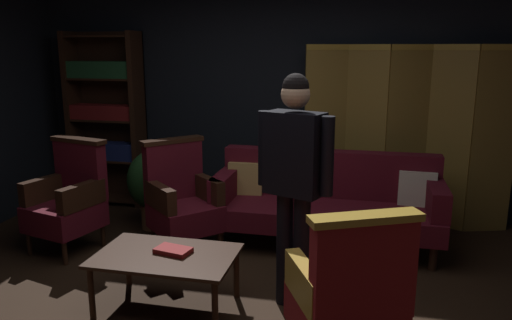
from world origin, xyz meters
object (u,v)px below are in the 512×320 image
object	(u,v)px
folding_screen	(406,134)
armchair_wing_right	(182,199)
velvet_couch	(327,199)
book_red_leather	(173,250)
coffee_table	(166,260)
bookshelf	(106,116)
potted_plant	(153,184)
armchair_gilt_accent	(349,298)
standing_figure	(294,171)
armchair_wing_left	(69,199)

from	to	relation	value
folding_screen	armchair_wing_right	size ratio (longest dim) A/B	2.06
velvet_couch	book_red_leather	xyz separation A→B (m)	(-0.98, -1.46, -0.01)
coffee_table	armchair_wing_right	size ratio (longest dim) A/B	0.96
bookshelf	potted_plant	bearing A→B (deg)	-38.40
potted_plant	armchair_gilt_accent	bearing A→B (deg)	-43.84
armchair_wing_right	standing_figure	world-z (taller)	standing_figure
armchair_gilt_accent	armchair_wing_right	xyz separation A→B (m)	(-1.60, 1.54, 0.00)
armchair_wing_left	armchair_gilt_accent	bearing A→B (deg)	-26.60
armchair_wing_left	coffee_table	bearing A→B (deg)	-32.35
folding_screen	armchair_wing_left	bearing A→B (deg)	-155.30
armchair_wing_left	standing_figure	world-z (taller)	standing_figure
bookshelf	standing_figure	distance (m)	3.25
coffee_table	potted_plant	distance (m)	1.72
standing_figure	potted_plant	bearing A→B (deg)	142.39
velvet_couch	potted_plant	size ratio (longest dim) A/B	2.56
potted_plant	book_red_leather	xyz separation A→B (m)	(0.83, -1.50, -0.04)
bookshelf	coffee_table	xyz separation A→B (m)	(1.68, -2.24, -0.69)
bookshelf	armchair_wing_right	distance (m)	1.92
armchair_gilt_accent	book_red_leather	size ratio (longest dim) A/B	4.10
folding_screen	standing_figure	bearing A→B (deg)	-113.79
folding_screen	potted_plant	bearing A→B (deg)	-164.28
folding_screen	armchair_gilt_accent	xyz separation A→B (m)	(-0.45, -2.73, -0.50)
folding_screen	book_red_leather	size ratio (longest dim) A/B	8.43
armchair_wing_left	armchair_wing_right	xyz separation A→B (m)	(1.03, 0.22, 0.00)
armchair_gilt_accent	armchair_wing_left	xyz separation A→B (m)	(-2.63, 1.32, 0.00)
bookshelf	armchair_wing_left	distance (m)	1.56
bookshelf	velvet_couch	distance (m)	2.87
velvet_couch	armchair_gilt_accent	bearing A→B (deg)	-81.64
bookshelf	potted_plant	xyz separation A→B (m)	(0.89, -0.71, -0.59)
velvet_couch	armchair_wing_right	distance (m)	1.38
coffee_table	book_red_leather	xyz separation A→B (m)	(0.04, 0.04, 0.06)
folding_screen	potted_plant	size ratio (longest dim) A/B	2.58
potted_plant	coffee_table	bearing A→B (deg)	-62.84
armchair_wing_left	armchair_wing_right	world-z (taller)	same
velvet_couch	coffee_table	bearing A→B (deg)	-124.34
folding_screen	book_red_leather	bearing A→B (deg)	-127.91
armchair_gilt_accent	standing_figure	world-z (taller)	standing_figure
folding_screen	potted_plant	world-z (taller)	folding_screen
bookshelf	armchair_gilt_accent	size ratio (longest dim) A/B	1.97
book_red_leather	armchair_gilt_accent	bearing A→B (deg)	-22.20
folding_screen	bookshelf	size ratio (longest dim) A/B	1.04
coffee_table	armchair_wing_left	xyz separation A→B (m)	(-1.31, 0.83, 0.12)
armchair_gilt_accent	armchair_wing_right	size ratio (longest dim) A/B	1.00
velvet_couch	coffee_table	xyz separation A→B (m)	(-1.02, -1.50, -0.08)
book_red_leather	coffee_table	bearing A→B (deg)	-139.71
folding_screen	velvet_couch	world-z (taller)	folding_screen
bookshelf	armchair_wing_left	world-z (taller)	bookshelf
coffee_table	armchair_gilt_accent	world-z (taller)	armchair_gilt_accent
armchair_wing_right	folding_screen	bearing A→B (deg)	30.28
coffee_table	standing_figure	distance (m)	1.12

